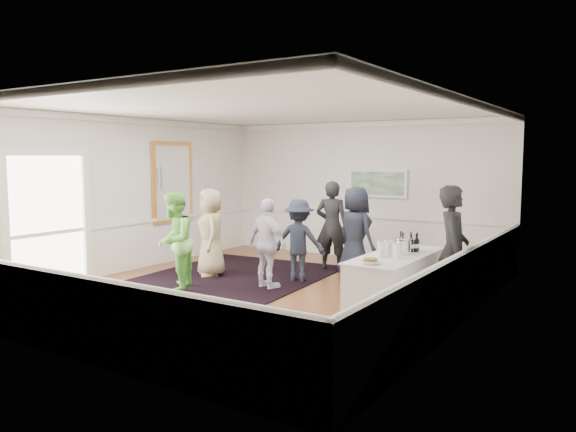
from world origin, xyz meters
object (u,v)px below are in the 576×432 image
Objects in this scene: ice_bucket at (403,247)px; nut_bowl at (370,261)px; guest_tan at (211,233)px; guest_dark_b at (332,226)px; bartender at (453,250)px; guest_lilac at (268,244)px; guest_dark_a at (299,241)px; guest_navy at (356,233)px; guest_green at (174,241)px; serving_table at (395,283)px.

ice_bucket reaches higher than nut_bowl.
guest_tan reaches higher than nut_bowl.
guest_dark_b is 7.20× the size of nut_bowl.
bartender reaches higher than guest_lilac.
guest_tan is at bearing 72.66° from bartender.
guest_dark_a is 6.06× the size of ice_bucket.
guest_dark_b is (0.04, 1.25, 0.16)m from guest_dark_a.
guest_tan is 2.87m from guest_navy.
bartender reaches higher than guest_green.
serving_table is 1.22× the size of guest_navy.
serving_table is at bearing -115.14° from ice_bucket.
serving_table is 1.01m from bartender.
guest_dark_b is 7.26× the size of ice_bucket.
ice_bucket is 0.99× the size of nut_bowl.
guest_navy reaches higher than guest_green.
guest_green reaches higher than guest_tan.
guest_dark_a is 2.62m from ice_bucket.
guest_navy is at bearing -105.86° from guest_lilac.
guest_dark_b reaches higher than guest_lilac.
nut_bowl is (-0.03, -0.87, 0.48)m from serving_table.
guest_lilac is at bearing 100.89° from guest_green.
guest_green reaches higher than nut_bowl.
guest_dark_b is (-3.08, 1.87, -0.03)m from bartender.
guest_lilac reaches higher than guest_dark_a.
ice_bucket reaches higher than serving_table.
guest_navy is at bearing 133.98° from ice_bucket.
ice_bucket is at bearing 64.86° from serving_table.
guest_dark_b is at bearing -8.13° from guest_navy.
guest_green is 3.47m from guest_navy.
ice_bucket is 1.02m from nut_bowl.
bartender is at bearing -160.38° from guest_lilac.
bartender is 0.74m from ice_bucket.
guest_dark_b is 1.04× the size of guest_navy.
guest_lilac is 6.30× the size of ice_bucket.
guest_green reaches higher than serving_table.
guest_lilac is 6.26× the size of nut_bowl.
guest_green is at bearing -36.63° from guest_tan.
guest_dark_a is at bearing 156.04° from serving_table.
guest_green is 3.83m from nut_bowl.
guest_green is 6.78× the size of nut_bowl.
nut_bowl is at bearing 172.30° from guest_lilac.
guest_navy is (2.56, 1.30, 0.03)m from guest_tan.
ice_bucket is at bearing 123.54° from guest_dark_b.
serving_table is at bearing 154.59° from guest_navy.
guest_tan is 4.19m from ice_bucket.
guest_dark_a is at bearing 140.65° from nut_bowl.
guest_dark_a reaches higher than serving_table.
bartender is 1.08× the size of guest_navy.
serving_table is 8.40× the size of nut_bowl.
serving_table is 1.13× the size of bartender.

